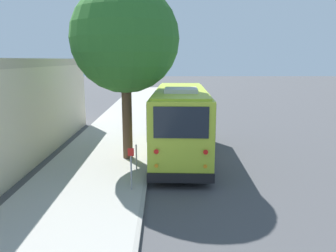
{
  "coord_description": "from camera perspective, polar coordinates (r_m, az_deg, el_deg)",
  "views": [
    {
      "loc": [
        -15.6,
        1.18,
        4.77
      ],
      "look_at": [
        1.43,
        0.95,
        1.3
      ],
      "focal_mm": 35.0,
      "sensor_mm": 36.0,
      "label": 1
    }
  ],
  "objects": [
    {
      "name": "ground_plane",
      "position": [
        16.35,
        3.42,
        -5.46
      ],
      "size": [
        160.0,
        160.0,
        0.0
      ],
      "primitive_type": "plane",
      "color": "#474749"
    },
    {
      "name": "sidewalk_slab",
      "position": [
        16.57,
        -11.31,
        -5.18
      ],
      "size": [
        80.0,
        4.49,
        0.15
      ],
      "primitive_type": "cube",
      "color": "#A3A099",
      "rests_on": "ground"
    },
    {
      "name": "curb_strip",
      "position": [
        16.3,
        -3.25,
        -5.24
      ],
      "size": [
        80.0,
        0.14,
        0.15
      ],
      "primitive_type": "cube",
      "color": "gray",
      "rests_on": "ground"
    },
    {
      "name": "shuttle_bus",
      "position": [
        16.0,
        2.21,
        1.21
      ],
      "size": [
        8.82,
        2.94,
        3.55
      ],
      "rotation": [
        0.0,
        0.0,
        -0.05
      ],
      "color": "#ADC633",
      "rests_on": "ground"
    },
    {
      "name": "parked_sedan_maroon",
      "position": [
        25.68,
        0.17,
        2.21
      ],
      "size": [
        4.41,
        1.92,
        1.33
      ],
      "rotation": [
        0.0,
        0.0,
        0.07
      ],
      "color": "maroon",
      "rests_on": "ground"
    },
    {
      "name": "parked_sedan_tan",
      "position": [
        31.71,
        0.11,
        3.98
      ],
      "size": [
        4.4,
        2.0,
        1.31
      ],
      "rotation": [
        0.0,
        0.0,
        0.08
      ],
      "color": "tan",
      "rests_on": "ground"
    },
    {
      "name": "street_tree",
      "position": [
        15.39,
        -7.46,
        16.04
      ],
      "size": [
        4.86,
        4.86,
        8.7
      ],
      "color": "brown",
      "rests_on": "sidewalk_slab"
    },
    {
      "name": "sign_post_near",
      "position": [
        11.87,
        -6.43,
        -7.35
      ],
      "size": [
        0.06,
        0.22,
        1.54
      ],
      "color": "gray",
      "rests_on": "sidewalk_slab"
    },
    {
      "name": "sign_post_far",
      "position": [
        14.03,
        -5.54,
        -5.41
      ],
      "size": [
        0.06,
        0.06,
        1.09
      ],
      "color": "gray",
      "rests_on": "sidewalk_slab"
    }
  ]
}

